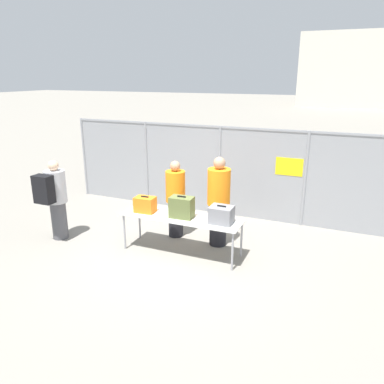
% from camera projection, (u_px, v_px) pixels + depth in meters
% --- Properties ---
extents(ground_plane, '(120.00, 120.00, 0.00)m').
position_uv_depth(ground_plane, '(177.00, 253.00, 7.21)').
color(ground_plane, gray).
extents(fence_section, '(8.07, 0.07, 2.16)m').
position_uv_depth(fence_section, '(220.00, 169.00, 8.99)').
color(fence_section, gray).
rests_on(fence_section, ground_plane).
extents(inspection_table, '(2.32, 0.69, 0.75)m').
position_uv_depth(inspection_table, '(182.00, 219.00, 7.05)').
color(inspection_table, silver).
rests_on(inspection_table, ground_plane).
extents(suitcase_orange, '(0.40, 0.29, 0.32)m').
position_uv_depth(suitcase_orange, '(145.00, 205.00, 7.22)').
color(suitcase_orange, orange).
rests_on(suitcase_orange, inspection_table).
extents(suitcase_olive, '(0.44, 0.29, 0.42)m').
position_uv_depth(suitcase_olive, '(182.00, 207.00, 6.93)').
color(suitcase_olive, '#566033').
rests_on(suitcase_olive, inspection_table).
extents(suitcase_grey, '(0.41, 0.34, 0.33)m').
position_uv_depth(suitcase_grey, '(221.00, 215.00, 6.68)').
color(suitcase_grey, slate).
rests_on(suitcase_grey, inspection_table).
extents(traveler_hooded, '(0.41, 0.64, 1.67)m').
position_uv_depth(traveler_hooded, '(55.00, 197.00, 7.59)').
color(traveler_hooded, '#4C4C51').
rests_on(traveler_hooded, ground_plane).
extents(security_worker_near, '(0.40, 0.40, 1.63)m').
position_uv_depth(security_worker_near, '(176.00, 198.00, 7.77)').
color(security_worker_near, black).
rests_on(security_worker_near, ground_plane).
extents(security_worker_far, '(0.45, 0.45, 1.81)m').
position_uv_depth(security_worker_far, '(219.00, 201.00, 7.34)').
color(security_worker_far, black).
rests_on(security_worker_far, ground_plane).
extents(utility_trailer, '(4.07, 2.25, 0.64)m').
position_uv_depth(utility_trailer, '(282.00, 188.00, 10.02)').
color(utility_trailer, '#B2B2B7').
rests_on(utility_trailer, ground_plane).
extents(distant_hangar, '(16.18, 10.48, 7.42)m').
position_uv_depth(distant_hangar, '(382.00, 70.00, 40.14)').
color(distant_hangar, beige).
rests_on(distant_hangar, ground_plane).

